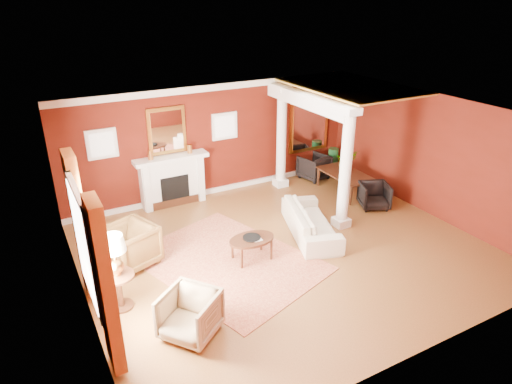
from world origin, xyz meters
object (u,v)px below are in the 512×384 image
sofa (311,217)px  side_table (115,261)px  armchair_leopard (129,244)px  coffee_table (252,240)px  dining_table (346,177)px  armchair_stripe (190,313)px

sofa → side_table: size_ratio=1.53×
armchair_leopard → side_table: side_table is taller
coffee_table → dining_table: bearing=24.6°
armchair_leopard → sofa: bearing=59.8°
sofa → side_table: bearing=116.0°
armchair_stripe → side_table: (-0.81, 1.21, 0.52)m
side_table → dining_table: bearing=17.1°
armchair_stripe → coffee_table: bearing=90.5°
armchair_leopard → armchair_stripe: (0.31, -2.46, -0.06)m
armchair_leopard → side_table: (-0.50, -1.24, 0.46)m
armchair_stripe → side_table: bearing=176.2°
coffee_table → armchair_stripe: bearing=-142.0°
armchair_leopard → coffee_table: (2.21, -0.98, -0.04)m
sofa → armchair_stripe: 3.97m
side_table → sofa: bearing=7.4°
dining_table → sofa: bearing=124.9°
side_table → dining_table: (6.51, 2.01, -0.50)m
sofa → armchair_stripe: size_ratio=2.59×
sofa → armchair_leopard: (-3.86, 0.68, 0.05)m
armchair_stripe → dining_table: bearing=82.0°
armchair_leopard → dining_table: size_ratio=0.60×
sofa → side_table: 4.43m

